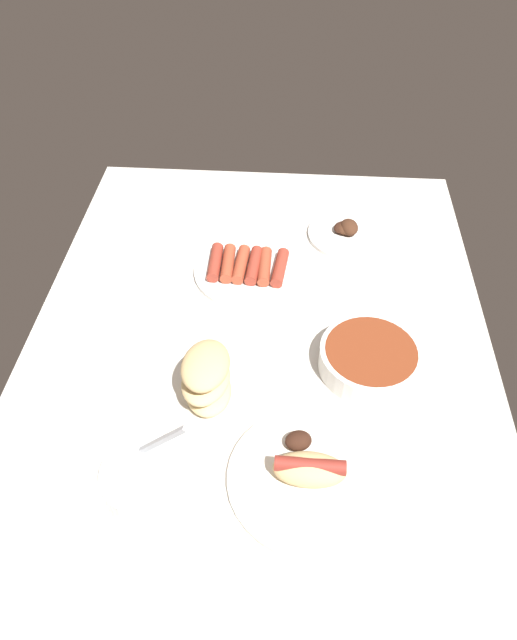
{
  "coord_description": "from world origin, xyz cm",
  "views": [
    {
      "loc": [
        -73.9,
        -5.09,
        83.46
      ],
      "look_at": [
        2.83,
        0.2,
        3.0
      ],
      "focal_mm": 32.29,
      "sensor_mm": 36.0,
      "label": 1
    }
  ],
  "objects_px": {
    "plate_grilled_meat": "(348,232)",
    "bowl_coleslaw": "(146,479)",
    "plate_hotdog_assembled": "(308,473)",
    "plate_sausages": "(247,268)",
    "bread_stack": "(207,379)",
    "bowl_chili": "(370,358)"
  },
  "relations": [
    {
      "from": "bread_stack",
      "to": "bowl_chili",
      "type": "xyz_separation_m",
      "value": [
        0.09,
        -0.29,
        -0.03
      ]
    },
    {
      "from": "plate_grilled_meat",
      "to": "plate_sausages",
      "type": "bearing_deg",
      "value": 123.29
    },
    {
      "from": "bowl_chili",
      "to": "bowl_coleslaw",
      "type": "bearing_deg",
      "value": 127.1
    },
    {
      "from": "bowl_coleslaw",
      "to": "plate_grilled_meat",
      "type": "bearing_deg",
      "value": -26.71
    },
    {
      "from": "plate_sausages",
      "to": "plate_hotdog_assembled",
      "type": "bearing_deg",
      "value": -164.28
    },
    {
      "from": "plate_grilled_meat",
      "to": "bowl_coleslaw",
      "type": "bearing_deg",
      "value": 153.29
    },
    {
      "from": "plate_grilled_meat",
      "to": "bread_stack",
      "type": "distance_m",
      "value": 0.55
    },
    {
      "from": "bread_stack",
      "to": "plate_hotdog_assembled",
      "type": "relative_size",
      "value": 0.49
    },
    {
      "from": "bread_stack",
      "to": "plate_hotdog_assembled",
      "type": "distance_m",
      "value": 0.23
    },
    {
      "from": "plate_sausages",
      "to": "bowl_coleslaw",
      "type": "height_order",
      "value": "bowl_coleslaw"
    },
    {
      "from": "plate_grilled_meat",
      "to": "bowl_coleslaw",
      "type": "xyz_separation_m",
      "value": [
        -0.66,
        0.33,
        0.02
      ]
    },
    {
      "from": "plate_sausages",
      "to": "plate_hotdog_assembled",
      "type": "distance_m",
      "value": 0.5
    },
    {
      "from": "plate_grilled_meat",
      "to": "plate_hotdog_assembled",
      "type": "bearing_deg",
      "value": 172.21
    },
    {
      "from": "plate_hotdog_assembled",
      "to": "bowl_coleslaw",
      "type": "bearing_deg",
      "value": 98.29
    },
    {
      "from": "bowl_coleslaw",
      "to": "bowl_chili",
      "type": "distance_m",
      "value": 0.45
    },
    {
      "from": "plate_grilled_meat",
      "to": "bread_stack",
      "type": "height_order",
      "value": "bread_stack"
    },
    {
      "from": "plate_sausages",
      "to": "plate_grilled_meat",
      "type": "distance_m",
      "value": 0.27
    },
    {
      "from": "bowl_coleslaw",
      "to": "bowl_chili",
      "type": "relative_size",
      "value": 0.82
    },
    {
      "from": "plate_grilled_meat",
      "to": "plate_hotdog_assembled",
      "type": "height_order",
      "value": "plate_hotdog_assembled"
    },
    {
      "from": "bread_stack",
      "to": "bowl_chili",
      "type": "relative_size",
      "value": 0.69
    },
    {
      "from": "bowl_chili",
      "to": "bread_stack",
      "type": "bearing_deg",
      "value": 107.08
    },
    {
      "from": "plate_grilled_meat",
      "to": "plate_hotdog_assembled",
      "type": "xyz_separation_m",
      "value": [
        -0.63,
        0.09,
        0.01
      ]
    }
  ]
}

